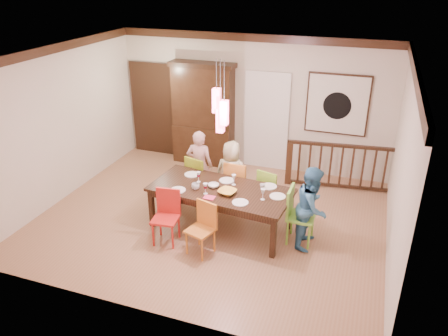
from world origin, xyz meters
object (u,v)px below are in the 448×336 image
(dining_table, at_px, (221,192))
(chair_end_right, at_px, (301,212))
(china_hutch, at_px, (203,114))
(person_end_right, at_px, (312,207))
(person_far_left, at_px, (200,165))
(chair_far_left, at_px, (200,175))
(person_far_mid, at_px, (231,174))
(balustrade, at_px, (341,166))

(dining_table, xyz_separation_m, chair_end_right, (1.37, 0.02, -0.13))
(china_hutch, distance_m, person_end_right, 3.84)
(person_far_left, bearing_deg, china_hutch, -76.18)
(chair_far_left, bearing_deg, person_end_right, 175.41)
(china_hutch, bearing_deg, person_far_mid, -54.28)
(person_far_left, bearing_deg, chair_far_left, 116.83)
(dining_table, relative_size, person_far_mid, 1.92)
(china_hutch, distance_m, person_far_left, 1.83)
(dining_table, height_order, chair_far_left, chair_far_left)
(china_hutch, height_order, person_far_mid, china_hutch)
(dining_table, relative_size, person_end_right, 1.79)
(chair_end_right, relative_size, china_hutch, 0.42)
(dining_table, distance_m, person_end_right, 1.53)
(dining_table, height_order, person_far_left, person_far_left)
(chair_far_left, relative_size, person_end_right, 0.68)
(person_far_left, relative_size, person_far_mid, 1.09)
(chair_far_left, distance_m, china_hutch, 1.94)
(chair_far_left, bearing_deg, chair_end_right, 174.43)
(person_end_right, bearing_deg, china_hutch, 53.81)
(dining_table, relative_size, chair_end_right, 2.56)
(chair_far_left, bearing_deg, china_hutch, -55.13)
(person_far_mid, distance_m, person_end_right, 1.81)
(china_hutch, xyz_separation_m, person_end_right, (2.85, -2.53, -0.47))
(balustrade, bearing_deg, dining_table, -136.19)
(person_far_mid, bearing_deg, person_end_right, 153.29)
(chair_far_left, height_order, person_far_left, person_far_left)
(person_far_mid, height_order, person_end_right, person_end_right)
(chair_far_left, xyz_separation_m, person_far_left, (-0.04, 0.06, 0.16))
(chair_far_left, xyz_separation_m, person_far_mid, (0.61, 0.01, 0.11))
(china_hutch, xyz_separation_m, person_far_mid, (1.24, -1.72, -0.51))
(chair_end_right, bearing_deg, dining_table, 91.36)
(dining_table, height_order, balustrade, balustrade)
(china_hutch, bearing_deg, chair_far_left, -70.20)
(dining_table, distance_m, person_far_mid, 0.82)
(chair_end_right, xyz_separation_m, person_end_right, (0.16, -0.02, 0.14))
(dining_table, bearing_deg, balustrade, 55.90)
(china_hutch, xyz_separation_m, balustrade, (3.11, -0.35, -0.65))
(person_far_left, bearing_deg, person_end_right, 153.84)
(chair_far_left, height_order, balustrade, balustrade)
(balustrade, relative_size, person_far_mid, 1.74)
(chair_end_right, distance_m, china_hutch, 3.73)
(chair_end_right, xyz_separation_m, balustrade, (0.41, 2.16, -0.05))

